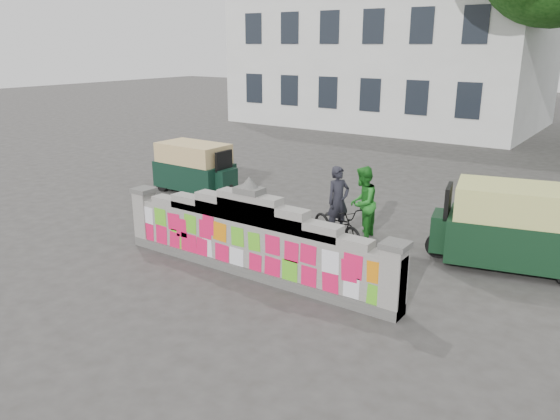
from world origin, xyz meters
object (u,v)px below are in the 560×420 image
at_px(pedestrian, 362,203).
at_px(rickshaw_left, 196,167).
at_px(cyclist_bike, 337,225).
at_px(rickshaw_right, 513,226).
at_px(cyclist_rider, 338,212).

height_order(pedestrian, rickshaw_left, pedestrian).
bearing_deg(cyclist_bike, rickshaw_left, 99.69).
distance_m(cyclist_bike, rickshaw_right, 3.68).
xyz_separation_m(cyclist_bike, cyclist_rider, (-0.00, 0.00, 0.32)).
bearing_deg(rickshaw_right, cyclist_bike, 0.99).
relative_size(cyclist_bike, cyclist_rider, 1.12).
height_order(rickshaw_left, rickshaw_right, rickshaw_right).
xyz_separation_m(cyclist_bike, rickshaw_left, (-5.85, 1.55, 0.32)).
distance_m(pedestrian, rickshaw_right, 3.30).
relative_size(pedestrian, rickshaw_left, 0.63).
distance_m(cyclist_bike, rickshaw_left, 6.06).
height_order(cyclist_bike, cyclist_rider, cyclist_rider).
height_order(cyclist_bike, rickshaw_left, rickshaw_left).
distance_m(rickshaw_left, rickshaw_right, 9.42).
bearing_deg(rickshaw_left, cyclist_bike, -14.30).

